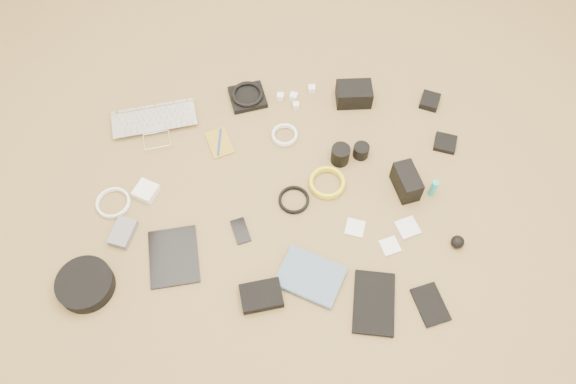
{
  "coord_description": "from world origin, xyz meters",
  "views": [
    {
      "loc": [
        0.06,
        -1.05,
        1.89
      ],
      "look_at": [
        0.05,
        0.01,
        0.02
      ],
      "focal_mm": 35.0,
      "sensor_mm": 36.0,
      "label": 1
    }
  ],
  "objects_px": {
    "laptop": "(156,129)",
    "paperback": "(301,297)",
    "dslr_camera": "(354,94)",
    "phone": "(241,231)",
    "tablet": "(174,257)",
    "headphone_case": "(85,284)"
  },
  "relations": [
    {
      "from": "dslr_camera",
      "to": "phone",
      "type": "height_order",
      "value": "dslr_camera"
    },
    {
      "from": "phone",
      "to": "paperback",
      "type": "height_order",
      "value": "paperback"
    },
    {
      "from": "headphone_case",
      "to": "paperback",
      "type": "distance_m",
      "value": 0.75
    },
    {
      "from": "tablet",
      "to": "phone",
      "type": "bearing_deg",
      "value": 14.11
    },
    {
      "from": "laptop",
      "to": "tablet",
      "type": "xyz_separation_m",
      "value": [
        0.13,
        -0.56,
        -0.01
      ]
    },
    {
      "from": "tablet",
      "to": "phone",
      "type": "height_order",
      "value": "tablet"
    },
    {
      "from": "dslr_camera",
      "to": "paperback",
      "type": "bearing_deg",
      "value": -107.4
    },
    {
      "from": "dslr_camera",
      "to": "phone",
      "type": "bearing_deg",
      "value": -128.85
    },
    {
      "from": "laptop",
      "to": "headphone_case",
      "type": "relative_size",
      "value": 1.75
    },
    {
      "from": "tablet",
      "to": "headphone_case",
      "type": "distance_m",
      "value": 0.32
    },
    {
      "from": "tablet",
      "to": "paperback",
      "type": "distance_m",
      "value": 0.48
    },
    {
      "from": "dslr_camera",
      "to": "phone",
      "type": "xyz_separation_m",
      "value": [
        -0.45,
        -0.62,
        -0.04
      ]
    },
    {
      "from": "laptop",
      "to": "tablet",
      "type": "distance_m",
      "value": 0.57
    },
    {
      "from": "phone",
      "to": "paperback",
      "type": "relative_size",
      "value": 0.46
    },
    {
      "from": "laptop",
      "to": "tablet",
      "type": "height_order",
      "value": "laptop"
    },
    {
      "from": "dslr_camera",
      "to": "tablet",
      "type": "distance_m",
      "value": 1.0
    },
    {
      "from": "laptop",
      "to": "phone",
      "type": "xyz_separation_m",
      "value": [
        0.37,
        -0.45,
        -0.01
      ]
    },
    {
      "from": "headphone_case",
      "to": "tablet",
      "type": "bearing_deg",
      "value": 21.7
    },
    {
      "from": "laptop",
      "to": "paperback",
      "type": "bearing_deg",
      "value": -63.18
    },
    {
      "from": "phone",
      "to": "headphone_case",
      "type": "relative_size",
      "value": 0.52
    },
    {
      "from": "laptop",
      "to": "phone",
      "type": "relative_size",
      "value": 3.39
    },
    {
      "from": "dslr_camera",
      "to": "paperback",
      "type": "height_order",
      "value": "dslr_camera"
    }
  ]
}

